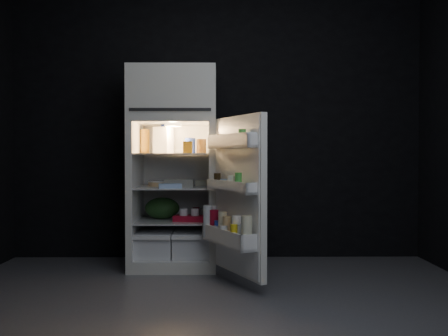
{
  "coord_description": "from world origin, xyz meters",
  "views": [
    {
      "loc": [
        0.02,
        -3.22,
        1.0
      ],
      "look_at": [
        0.06,
        1.0,
        0.9
      ],
      "focal_mm": 40.0,
      "sensor_mm": 36.0,
      "label": 1
    }
  ],
  "objects_px": {
    "fridge_door": "(235,198)",
    "egg_carton": "(179,183)",
    "milk_jug": "(163,140)",
    "yogurt_tray": "(190,218)",
    "refrigerator": "(174,161)"
  },
  "relations": [
    {
      "from": "refrigerator",
      "to": "milk_jug",
      "type": "bearing_deg",
      "value": 166.76
    },
    {
      "from": "milk_jug",
      "to": "refrigerator",
      "type": "bearing_deg",
      "value": 6.7
    },
    {
      "from": "fridge_door",
      "to": "egg_carton",
      "type": "relative_size",
      "value": 4.72
    },
    {
      "from": "fridge_door",
      "to": "milk_jug",
      "type": "distance_m",
      "value": 1.08
    },
    {
      "from": "egg_carton",
      "to": "yogurt_tray",
      "type": "xyz_separation_m",
      "value": [
        0.1,
        -0.03,
        -0.31
      ]
    },
    {
      "from": "milk_jug",
      "to": "yogurt_tray",
      "type": "distance_m",
      "value": 0.76
    },
    {
      "from": "refrigerator",
      "to": "yogurt_tray",
      "type": "distance_m",
      "value": 0.55
    },
    {
      "from": "fridge_door",
      "to": "egg_carton",
      "type": "distance_m",
      "value": 0.77
    },
    {
      "from": "fridge_door",
      "to": "yogurt_tray",
      "type": "bearing_deg",
      "value": 123.75
    },
    {
      "from": "refrigerator",
      "to": "egg_carton",
      "type": "height_order",
      "value": "refrigerator"
    },
    {
      "from": "refrigerator",
      "to": "fridge_door",
      "type": "xyz_separation_m",
      "value": [
        0.53,
        -0.71,
        -0.28
      ]
    },
    {
      "from": "refrigerator",
      "to": "fridge_door",
      "type": "relative_size",
      "value": 1.46
    },
    {
      "from": "milk_jug",
      "to": "egg_carton",
      "type": "distance_m",
      "value": 0.44
    },
    {
      "from": "milk_jug",
      "to": "egg_carton",
      "type": "height_order",
      "value": "milk_jug"
    },
    {
      "from": "refrigerator",
      "to": "egg_carton",
      "type": "relative_size",
      "value": 6.88
    }
  ]
}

